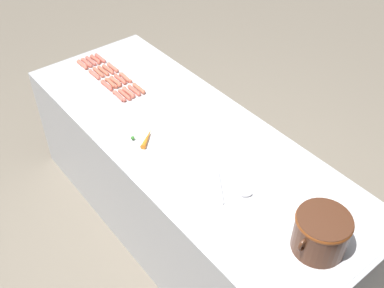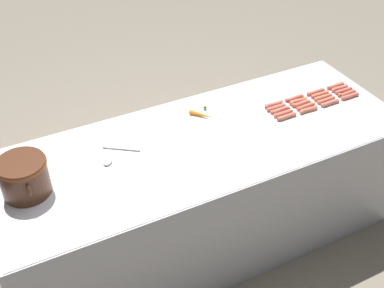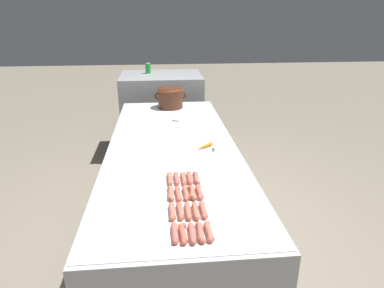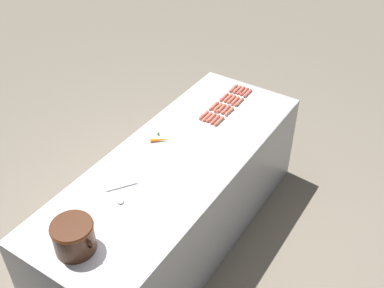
{
  "view_description": "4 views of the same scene",
  "coord_description": "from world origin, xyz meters",
  "px_view_note": "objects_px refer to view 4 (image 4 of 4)",
  "views": [
    {
      "loc": [
        1.27,
        1.64,
        2.58
      ],
      "look_at": [
        0.05,
        0.12,
        0.88
      ],
      "focal_mm": 42.51,
      "sensor_mm": 36.0,
      "label": 1
    },
    {
      "loc": [
        -1.99,
        1.07,
        2.6
      ],
      "look_at": [
        -0.02,
        0.08,
        0.85
      ],
      "focal_mm": 45.78,
      "sensor_mm": 36.0,
      "label": 2
    },
    {
      "loc": [
        -0.08,
        -2.27,
        1.73
      ],
      "look_at": [
        0.12,
        -0.23,
        0.93
      ],
      "focal_mm": 31.53,
      "sensor_mm": 36.0,
      "label": 3
    },
    {
      "loc": [
        -1.52,
        2.12,
        3.03
      ],
      "look_at": [
        -0.05,
        -0.14,
        0.9
      ],
      "focal_mm": 43.18,
      "sensor_mm": 36.0,
      "label": 4
    }
  ],
  "objects_px": {
    "hot_dog_17": "(224,97)",
    "bean_pot": "(73,235)",
    "hot_dog_13": "(228,98)",
    "hot_dog_19": "(204,115)",
    "hot_dog_3": "(219,121)",
    "hot_dog_12": "(237,89)",
    "hot_dog_0": "(248,93)",
    "hot_dog_8": "(241,90)",
    "hot_dog_2": "(229,111)",
    "hot_dog_9": "(232,99)",
    "hot_dog_4": "(244,92)",
    "hot_dog_5": "(235,101)",
    "hot_dog_11": "(211,118)",
    "hot_dog_14": "(218,107)",
    "hot_dog_6": "(226,109)",
    "hot_dog_15": "(207,117)",
    "hot_dog_10": "(221,108)",
    "hot_dog_16": "(233,88)",
    "carrot": "(161,139)",
    "hot_dog_1": "(239,102)",
    "serving_spoon": "(121,196)",
    "hot_dog_18": "(214,106)"
  },
  "relations": [
    {
      "from": "hot_dog_1",
      "to": "hot_dog_8",
      "type": "bearing_deg",
      "value": -66.56
    },
    {
      "from": "hot_dog_15",
      "to": "hot_dog_17",
      "type": "relative_size",
      "value": 1.0
    },
    {
      "from": "hot_dog_10",
      "to": "hot_dog_9",
      "type": "bearing_deg",
      "value": -91.11
    },
    {
      "from": "hot_dog_12",
      "to": "hot_dog_19",
      "type": "height_order",
      "value": "same"
    },
    {
      "from": "hot_dog_13",
      "to": "hot_dog_2",
      "type": "bearing_deg",
      "value": 122.11
    },
    {
      "from": "hot_dog_16",
      "to": "bean_pot",
      "type": "bearing_deg",
      "value": 92.43
    },
    {
      "from": "hot_dog_4",
      "to": "hot_dog_9",
      "type": "bearing_deg",
      "value": 78.92
    },
    {
      "from": "hot_dog_5",
      "to": "hot_dog_12",
      "type": "height_order",
      "value": "same"
    },
    {
      "from": "hot_dog_0",
      "to": "hot_dog_17",
      "type": "bearing_deg",
      "value": 49.48
    },
    {
      "from": "hot_dog_9",
      "to": "hot_dog_12",
      "type": "height_order",
      "value": "same"
    },
    {
      "from": "hot_dog_14",
      "to": "serving_spoon",
      "type": "height_order",
      "value": "hot_dog_14"
    },
    {
      "from": "hot_dog_4",
      "to": "hot_dog_12",
      "type": "distance_m",
      "value": 0.07
    },
    {
      "from": "hot_dog_1",
      "to": "hot_dog_5",
      "type": "relative_size",
      "value": 1.0
    },
    {
      "from": "hot_dog_1",
      "to": "hot_dog_2",
      "type": "xyz_separation_m",
      "value": [
        0.0,
        0.17,
        0.0
      ]
    },
    {
      "from": "hot_dog_11",
      "to": "hot_dog_14",
      "type": "bearing_deg",
      "value": -78.47
    },
    {
      "from": "hot_dog_8",
      "to": "hot_dog_18",
      "type": "bearing_deg",
      "value": 78.23
    },
    {
      "from": "hot_dog_4",
      "to": "hot_dog_6",
      "type": "relative_size",
      "value": 1.0
    },
    {
      "from": "hot_dog_9",
      "to": "hot_dog_17",
      "type": "bearing_deg",
      "value": 3.04
    },
    {
      "from": "hot_dog_3",
      "to": "hot_dog_12",
      "type": "bearing_deg",
      "value": -77.48
    },
    {
      "from": "hot_dog_6",
      "to": "hot_dog_15",
      "type": "xyz_separation_m",
      "value": [
        0.07,
        0.18,
        0.0
      ]
    },
    {
      "from": "hot_dog_4",
      "to": "hot_dog_19",
      "type": "relative_size",
      "value": 1.0
    },
    {
      "from": "hot_dog_8",
      "to": "hot_dog_13",
      "type": "relative_size",
      "value": 1.0
    },
    {
      "from": "hot_dog_14",
      "to": "hot_dog_16",
      "type": "bearing_deg",
      "value": -83.47
    },
    {
      "from": "hot_dog_0",
      "to": "hot_dog_8",
      "type": "relative_size",
      "value": 1.0
    },
    {
      "from": "hot_dog_1",
      "to": "carrot",
      "type": "relative_size",
      "value": 0.93
    },
    {
      "from": "hot_dog_10",
      "to": "hot_dog_19",
      "type": "bearing_deg",
      "value": 66.1
    },
    {
      "from": "hot_dog_6",
      "to": "hot_dog_15",
      "type": "distance_m",
      "value": 0.19
    },
    {
      "from": "hot_dog_2",
      "to": "hot_dog_11",
      "type": "height_order",
      "value": "same"
    },
    {
      "from": "hot_dog_6",
      "to": "hot_dog_9",
      "type": "bearing_deg",
      "value": -77.84
    },
    {
      "from": "carrot",
      "to": "hot_dog_9",
      "type": "bearing_deg",
      "value": -102.46
    },
    {
      "from": "hot_dog_8",
      "to": "hot_dog_9",
      "type": "bearing_deg",
      "value": 90.69
    },
    {
      "from": "hot_dog_6",
      "to": "carrot",
      "type": "height_order",
      "value": "carrot"
    },
    {
      "from": "hot_dog_11",
      "to": "hot_dog_12",
      "type": "xyz_separation_m",
      "value": [
        0.04,
        -0.51,
        0.0
      ]
    },
    {
      "from": "hot_dog_10",
      "to": "bean_pot",
      "type": "xyz_separation_m",
      "value": [
        -0.02,
        1.75,
        0.1
      ]
    },
    {
      "from": "hot_dog_4",
      "to": "hot_dog_9",
      "type": "height_order",
      "value": "same"
    },
    {
      "from": "hot_dog_0",
      "to": "hot_dog_9",
      "type": "distance_m",
      "value": 0.18
    },
    {
      "from": "hot_dog_12",
      "to": "hot_dog_14",
      "type": "distance_m",
      "value": 0.34
    },
    {
      "from": "hot_dog_17",
      "to": "carrot",
      "type": "relative_size",
      "value": 0.93
    },
    {
      "from": "hot_dog_2",
      "to": "hot_dog_11",
      "type": "distance_m",
      "value": 0.18
    },
    {
      "from": "hot_dog_0",
      "to": "hot_dog_2",
      "type": "distance_m",
      "value": 0.34
    },
    {
      "from": "hot_dog_2",
      "to": "serving_spoon",
      "type": "bearing_deg",
      "value": 84.6
    },
    {
      "from": "hot_dog_0",
      "to": "hot_dog_9",
      "type": "relative_size",
      "value": 1.0
    },
    {
      "from": "hot_dog_17",
      "to": "hot_dog_0",
      "type": "bearing_deg",
      "value": -130.52
    },
    {
      "from": "hot_dog_8",
      "to": "hot_dog_11",
      "type": "height_order",
      "value": "same"
    },
    {
      "from": "hot_dog_8",
      "to": "hot_dog_9",
      "type": "xyz_separation_m",
      "value": [
        -0.0,
        0.17,
        0.0
      ]
    },
    {
      "from": "hot_dog_3",
      "to": "carrot",
      "type": "relative_size",
      "value": 0.93
    },
    {
      "from": "hot_dog_0",
      "to": "bean_pot",
      "type": "distance_m",
      "value": 2.09
    },
    {
      "from": "hot_dog_4",
      "to": "hot_dog_5",
      "type": "relative_size",
      "value": 1.0
    },
    {
      "from": "hot_dog_13",
      "to": "hot_dog_19",
      "type": "height_order",
      "value": "same"
    },
    {
      "from": "hot_dog_17",
      "to": "bean_pot",
      "type": "distance_m",
      "value": 1.92
    }
  ]
}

